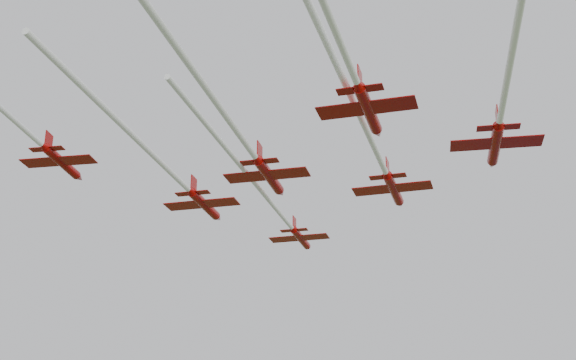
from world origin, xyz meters
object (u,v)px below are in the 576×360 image
Objects in this scene: jet_row2_left at (175,176)px; jet_row3_mid at (240,135)px; jet_row2_right at (368,134)px; jet_row3_right at (506,84)px; jet_row4_right at (346,56)px; jet_lead at (275,208)px.

jet_row3_mid is at bearing -45.36° from jet_row2_left.
jet_row3_right is at bearing -29.53° from jet_row2_right.
jet_row2_right is (25.09, 2.63, 0.07)m from jet_row2_left.
jet_row2_right reaches higher than jet_row3_right.
jet_lead is at bearing 115.53° from jet_row4_right.
jet_row4_right is at bearing -148.31° from jet_row3_right.
jet_row4_right is at bearing -65.41° from jet_lead.
jet_row3_mid is (-9.60, -9.98, -1.48)m from jet_row2_right.
jet_row3_right is at bearing 37.81° from jet_row4_right.
jet_row2_left reaches higher than jet_row3_mid.
jet_row2_left is 0.99× the size of jet_row4_right.
jet_row2_right is (19.38, -10.41, 1.44)m from jet_lead.
jet_lead is 1.09× the size of jet_row2_left.
jet_row2_left reaches higher than jet_lead.
jet_lead is 22.62m from jet_row3_mid.
jet_row2_right is 1.19× the size of jet_row3_right.
jet_row3_right is (35.74, -13.70, 1.03)m from jet_lead.
jet_row2_left is at bearing 137.41° from jet_row4_right.
jet_row2_right reaches higher than jet_row4_right.
jet_row3_mid is 26.84m from jet_row3_right.
jet_row2_left is at bearing -133.06° from jet_lead.
jet_lead is at bearing 134.44° from jet_row3_right.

